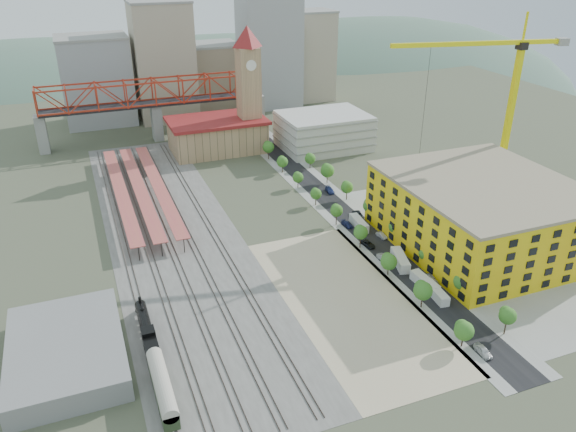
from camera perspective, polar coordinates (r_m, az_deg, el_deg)
name	(u,v)px	position (r m, az deg, el deg)	size (l,w,h in m)	color
ground	(310,238)	(159.68, 2.29, -2.27)	(400.00, 400.00, 0.00)	#474C38
ballast_strip	(172,233)	(165.78, -11.67, -1.70)	(36.00, 165.00, 0.06)	#605E59
dirt_lot	(348,300)	(134.01, 6.12, -8.53)	(28.00, 67.00, 0.06)	tan
street_asphalt	(338,208)	(177.91, 5.10, 0.78)	(12.00, 170.00, 0.06)	black
sidewalk_west	(322,211)	(175.73, 3.49, 0.50)	(3.00, 170.00, 0.04)	gray
sidewalk_east	(353,206)	(180.25, 6.67, 1.04)	(3.00, 170.00, 0.04)	gray
construction_pad	(486,242)	(167.09, 19.44, -2.50)	(50.00, 90.00, 0.06)	gray
rail_tracks	(166,234)	(165.50, -12.29, -1.76)	(26.56, 160.00, 0.18)	#382B23
platform_canopies	(140,188)	(188.39, -14.84, 2.78)	(16.00, 80.00, 4.12)	#B65A46
station_hall	(217,135)	(227.52, -7.18, 8.21)	(38.00, 24.00, 13.10)	tan
clock_tower	(248,77)	(223.34, -4.05, 13.86)	(12.00, 12.00, 52.00)	tan
parking_garage	(324,131)	(229.70, 3.63, 8.62)	(34.00, 26.00, 14.00)	silver
truss_bridge	(154,95)	(242.38, -13.45, 11.82)	(94.00, 9.60, 25.60)	gray
construction_building	(482,214)	(161.19, 19.11, 0.23)	(44.60, 50.60, 18.80)	#F9F115
warehouse	(67,351)	(123.07, -21.58, -12.66)	(22.00, 32.00, 5.00)	gray
street_trees	(353,222)	(169.97, 6.57, -0.58)	(15.40, 124.40, 8.00)	#24631D
skyline	(208,64)	(283.30, -8.10, 15.08)	(133.00, 46.00, 60.00)	#9EA0A3
distant_hills	(227,169)	(430.67, -6.18, 4.82)	(647.00, 264.00, 227.00)	#4C6B59
locomotive	(146,329)	(125.03, -14.18, -11.06)	(2.74, 21.10, 5.28)	black
coach	(163,388)	(109.07, -12.63, -16.65)	(3.03, 17.58, 5.52)	#24311B
tower_crane	(503,90)	(184.59, 20.99, 11.89)	(53.53, 13.07, 57.97)	yellow
site_trailer_a	(436,293)	(138.27, 14.82, -7.57)	(2.30, 8.75, 2.40)	silver
site_trailer_b	(425,283)	(141.37, 13.73, -6.59)	(2.41, 9.16, 2.51)	silver
site_trailer_c	(400,260)	(149.18, 11.32, -4.41)	(2.65, 10.06, 2.75)	silver
site_trailer_d	(359,223)	(166.31, 7.22, -0.75)	(2.46, 9.36, 2.56)	silver
car_0	(483,351)	(124.19, 19.20, -12.82)	(1.90, 4.72, 1.61)	silver
car_1	(384,259)	(150.25, 9.72, -4.28)	(1.68, 4.81, 1.59)	gray
car_2	(368,244)	(156.70, 8.14, -2.85)	(2.22, 4.82, 1.34)	black
car_3	(347,224)	(166.69, 6.01, -0.86)	(1.83, 4.50, 1.31)	navy
car_4	(432,279)	(144.21, 14.37, -6.21)	(1.71, 4.24, 1.44)	#B9B9B9
car_5	(382,236)	(161.75, 9.49, -1.98)	(1.40, 4.01, 1.32)	#A6A7AC
car_6	(358,215)	(172.63, 7.14, 0.10)	(2.47, 5.35, 1.49)	black
car_7	(330,190)	(189.05, 4.26, 2.64)	(2.15, 5.30, 1.54)	navy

